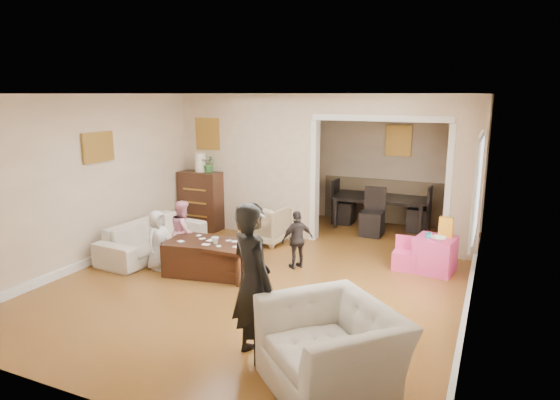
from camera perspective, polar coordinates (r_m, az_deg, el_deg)
The scene contains 27 objects.
floor at distance 7.34m, azimuth -0.65°, elevation -8.34°, with size 7.00×7.00×0.00m, color #955C26.
partition_left at distance 9.18m, azimuth -3.72°, elevation 4.24°, with size 2.75×0.18×2.60m, color beige.
partition_right at distance 8.13m, azimuth 21.01°, elevation 2.38°, with size 0.55×0.18×2.60m, color beige.
partition_header at distance 8.22m, azimuth 11.88°, elevation 10.93°, with size 2.22×0.18×0.35m, color beige.
window_pane at distance 5.91m, azimuth 22.27°, elevation 1.26°, with size 0.03×0.95×1.10m, color white.
framed_art_partition at distance 9.45m, azimuth -8.52°, elevation 7.72°, with size 0.45×0.03×0.55m, color brown.
framed_art_sofa_wall at distance 7.98m, azimuth -20.65°, elevation 5.87°, with size 0.03×0.55×0.40m, color brown.
framed_art_alcove at distance 9.87m, azimuth 13.80°, elevation 6.82°, with size 0.45×0.03×0.55m, color brown.
sofa at distance 8.25m, azimuth -14.68°, elevation -4.33°, with size 1.92×0.75×0.56m, color beige.
armchair_back at distance 8.62m, azimuth -1.63°, elevation -2.78°, with size 0.73×0.75×0.68m, color tan.
armchair_front at distance 4.51m, azimuth 6.06°, elevation -17.11°, with size 1.18×1.03×0.77m, color beige.
dresser at distance 9.56m, azimuth -9.19°, elevation -0.03°, with size 0.82×0.46×1.13m, color #33190F.
table_lamp at distance 9.43m, azimuth -9.35°, elevation 4.40°, with size 0.22×0.22×0.36m, color #FFF0CF.
potted_plant at distance 9.33m, azimuth -8.31°, elevation 4.24°, with size 0.29×0.25×0.33m, color #356A2F.
coffee_table at distance 7.21m, azimuth -8.05°, elevation -6.77°, with size 1.31×0.65×0.49m, color #371D11.
coffee_cup at distance 7.03m, azimuth -7.64°, elevation -4.74°, with size 0.10×0.10×0.10m, color silver.
play_table at distance 7.58m, azimuth 17.78°, elevation -6.17°, with size 0.55×0.55×0.53m, color #ED3E8E.
cereal_box at distance 7.55m, azimuth 18.98°, elevation -3.05°, with size 0.20×0.07×0.30m, color yellow.
cyan_cup at distance 7.45m, azimuth 17.12°, elevation -3.99°, with size 0.08×0.08×0.08m, color teal.
toy_block at distance 7.62m, azimuth 17.13°, elevation -3.75°, with size 0.08×0.06×0.05m, color red.
play_bowl at distance 7.37m, azimuth 18.20°, elevation -4.35°, with size 0.22×0.22×0.05m, color white.
dining_table at distance 9.78m, azimuth 11.70°, elevation -1.36°, with size 1.79×1.00×0.63m, color black.
adult_person at distance 4.81m, azimuth -3.28°, elevation -9.60°, with size 0.58×0.38×1.60m, color black.
child_kneel_a at distance 7.51m, azimuth -14.22°, elevation -4.59°, with size 0.44×0.29×0.91m, color silver.
child_kneel_b at distance 7.75m, azimuth -11.31°, elevation -3.63°, with size 0.48×0.37×0.98m, color pink.
child_toddler at distance 7.32m, azimuth 2.07°, elevation -4.70°, with size 0.52×0.22×0.89m, color black.
craft_papers at distance 7.14m, azimuth -8.02°, elevation -4.88°, with size 0.99×0.46×0.00m.
Camera 1 is at (2.90, -6.22, 2.60)m, focal length 31.02 mm.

